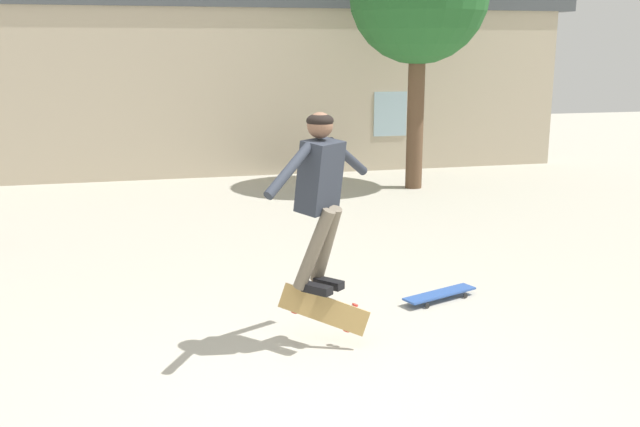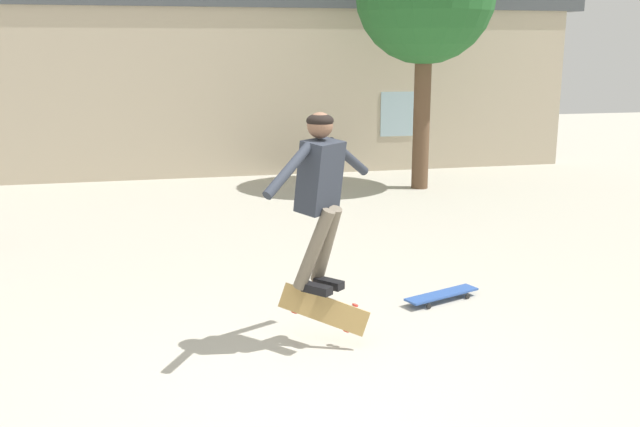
% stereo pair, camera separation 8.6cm
% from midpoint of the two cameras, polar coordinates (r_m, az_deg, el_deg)
% --- Properties ---
extents(ground_plane, '(40.00, 40.00, 0.00)m').
position_cam_midpoint_polar(ground_plane, '(5.40, 0.51, -14.35)').
color(ground_plane, '#B2AD9E').
extents(building_backdrop, '(15.36, 0.52, 4.66)m').
position_cam_midpoint_polar(building_backdrop, '(14.18, -9.10, 10.53)').
color(building_backdrop, '#B7A88E').
rests_on(building_backdrop, ground_plane).
extents(skater, '(1.08, 0.96, 1.48)m').
position_cam_midpoint_polar(skater, '(5.77, -0.42, 2.24)').
color(skater, '#282D38').
extents(skateboard_flipping, '(0.75, 0.33, 0.43)m').
position_cam_midpoint_polar(skateboard_flipping, '(6.07, -0.09, -7.68)').
color(skateboard_flipping, '#AD894C').
extents(skateboard_resting, '(0.85, 0.47, 0.08)m').
position_cam_midpoint_polar(skateboard_resting, '(7.32, 9.23, -6.36)').
color(skateboard_resting, '#2D519E').
rests_on(skateboard_resting, ground_plane).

